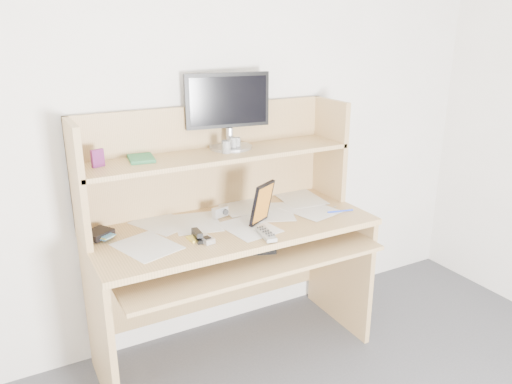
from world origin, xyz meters
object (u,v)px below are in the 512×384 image
game_case (262,203)px  monitor (228,108)px  desk (226,229)px  tv_remote (266,234)px  keyboard (231,247)px

game_case → monitor: size_ratio=0.48×
desk → tv_remote: desk is taller
tv_remote → game_case: bearing=77.0°
keyboard → tv_remote: tv_remote is taller
keyboard → monitor: size_ratio=1.02×
desk → monitor: (0.10, 0.15, 0.59)m
tv_remote → monitor: size_ratio=0.40×
desk → keyboard: (-0.05, -0.15, -0.03)m
keyboard → game_case: (0.17, 0.00, 0.20)m
desk → game_case: bearing=-49.5°
game_case → tv_remote: bearing=-142.2°
keyboard → game_case: 0.26m
monitor → keyboard: bearing=-107.4°
keyboard → tv_remote: (0.12, -0.14, 0.10)m
tv_remote → monitor: (0.03, 0.44, 0.52)m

